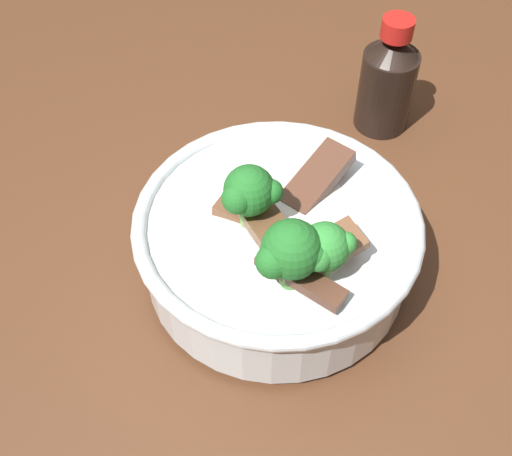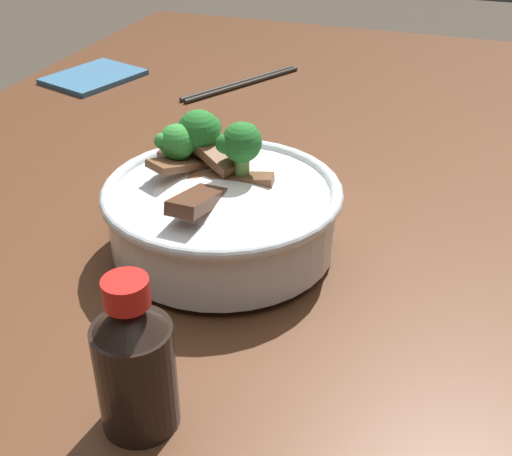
% 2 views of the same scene
% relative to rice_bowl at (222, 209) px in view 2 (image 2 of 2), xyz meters
% --- Properties ---
extents(dining_table, '(1.60, 1.06, 0.81)m').
position_rel_rice_bowl_xyz_m(dining_table, '(0.05, -0.04, -0.14)').
color(dining_table, '#56331E').
rests_on(dining_table, ground).
extents(rice_bowl, '(0.22, 0.22, 0.13)m').
position_rel_rice_bowl_xyz_m(rice_bowl, '(0.00, 0.00, 0.00)').
color(rice_bowl, silver).
rests_on(rice_bowl, dining_table).
extents(chopsticks_pair, '(0.21, 0.13, 0.01)m').
position_rel_rice_bowl_xyz_m(chopsticks_pair, '(0.45, 0.15, -0.04)').
color(chopsticks_pair, '#28231E').
rests_on(chopsticks_pair, dining_table).
extents(soy_sauce_bottle, '(0.05, 0.05, 0.12)m').
position_rel_rice_bowl_xyz_m(soy_sauce_bottle, '(-0.22, -0.03, 0.01)').
color(soy_sauce_bottle, black).
rests_on(soy_sauce_bottle, dining_table).
extents(folded_napkin, '(0.17, 0.15, 0.01)m').
position_rel_rice_bowl_xyz_m(folded_napkin, '(0.40, 0.38, -0.04)').
color(folded_napkin, '#386689').
rests_on(folded_napkin, dining_table).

